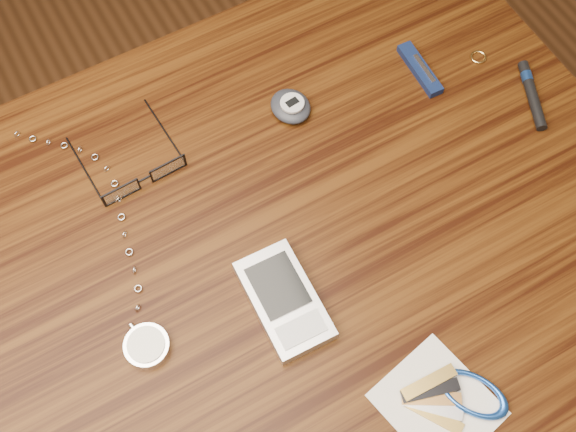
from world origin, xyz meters
name	(u,v)px	position (x,y,z in m)	size (l,w,h in m)	color
ground	(263,408)	(0.00, 0.00, 0.00)	(3.80, 3.80, 0.00)	#472814
desk	(247,302)	(0.00, 0.00, 0.65)	(1.00, 0.70, 0.75)	#341B08
eyeglasses	(142,177)	(-0.05, 0.16, 0.76)	(0.11, 0.12, 0.02)	black
gold_ring	(478,57)	(0.41, 0.12, 0.75)	(0.02, 0.02, 0.00)	tan
pocket_watch	(143,335)	(-0.13, -0.02, 0.76)	(0.09, 0.35, 0.02)	silver
pda_phone	(284,300)	(0.02, -0.06, 0.76)	(0.07, 0.13, 0.02)	#AEAFB3
pedometer	(291,106)	(0.15, 0.16, 0.76)	(0.05, 0.06, 0.02)	#202329
notepad_keys	(454,398)	(0.13, -0.23, 0.75)	(0.14, 0.13, 0.01)	silver
pocket_knife	(420,69)	(0.33, 0.13, 0.76)	(0.02, 0.09, 0.01)	#0E1C3E
black_blue_pen	(531,93)	(0.43, 0.03, 0.76)	(0.05, 0.10, 0.01)	black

